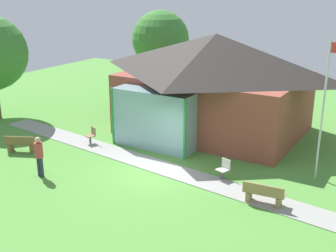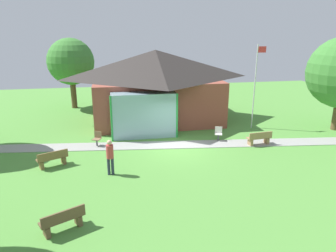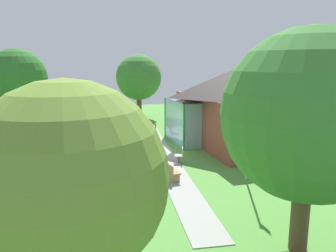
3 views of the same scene
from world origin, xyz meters
name	(u,v)px [view 1 (image 1 of 3)]	position (x,y,z in m)	size (l,w,h in m)	color
ground_plane	(155,173)	(0.00, 0.00, 0.00)	(44.00, 44.00, 0.00)	#54933D
pavilion	(213,82)	(-0.40, 6.29, 2.72)	(10.06, 8.34, 5.24)	brown
footpath	(162,168)	(0.00, 0.58, 0.01)	(21.57, 1.30, 0.03)	#999993
flagpole	(324,104)	(5.99, 3.05, 3.16)	(0.64, 0.08, 5.73)	silver
bench_mid_right	(264,194)	(4.88, -0.31, 0.40)	(1.54, 0.58, 0.84)	#9E7A51
bench_mid_left	(21,144)	(-6.75, -1.32, 0.40)	(1.54, 1.04, 0.84)	brown
patio_chair_west	(91,136)	(-4.64, 1.30, 0.42)	(0.58, 0.58, 0.86)	#8C6B4C
patio_chair_lawn_spare	(224,170)	(2.76, 0.91, 0.42)	(0.55, 0.55, 0.86)	beige
visitor_strolling_lawn	(39,154)	(-3.88, -2.78, 1.02)	(0.34, 0.34, 1.74)	#2D3347
tree_behind_pavilion_left	(160,39)	(-6.92, 11.48, 4.01)	(3.94, 3.94, 6.01)	brown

